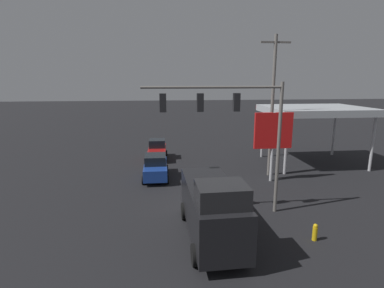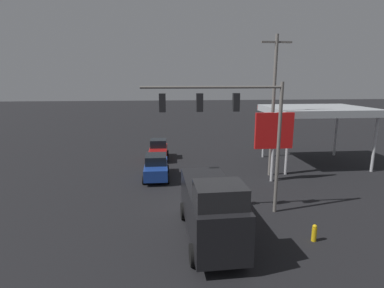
# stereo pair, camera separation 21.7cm
# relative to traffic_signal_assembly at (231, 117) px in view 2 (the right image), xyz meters

# --- Properties ---
(ground_plane) EXTENTS (200.00, 200.00, 0.00)m
(ground_plane) POSITION_rel_traffic_signal_assembly_xyz_m (1.94, -0.58, -5.77)
(ground_plane) COLOR black
(traffic_signal_assembly) EXTENTS (7.91, 0.43, 7.73)m
(traffic_signal_assembly) POSITION_rel_traffic_signal_assembly_xyz_m (0.00, 0.00, 0.00)
(traffic_signal_assembly) COLOR slate
(traffic_signal_assembly) RESTS_ON ground
(utility_pole) EXTENTS (2.40, 0.26, 11.24)m
(utility_pole) POSITION_rel_traffic_signal_assembly_xyz_m (-5.01, -6.90, 0.15)
(utility_pole) COLOR slate
(utility_pole) RESTS_ON ground
(gas_station_canopy) EXTENTS (8.95, 7.05, 5.39)m
(gas_station_canopy) POSITION_rel_traffic_signal_assembly_xyz_m (-10.31, -9.90, -0.76)
(gas_station_canopy) COLOR #B2B7BC
(gas_station_canopy) RESTS_ON ground
(price_sign) EXTENTS (2.96, 0.27, 5.41)m
(price_sign) POSITION_rel_traffic_signal_assembly_xyz_m (-4.63, -5.43, -1.91)
(price_sign) COLOR #B7B7BC
(price_sign) RESTS_ON ground
(delivery_truck) EXTENTS (2.68, 6.85, 3.58)m
(delivery_truck) POSITION_rel_traffic_signal_assembly_xyz_m (1.54, 2.80, -4.07)
(delivery_truck) COLOR black
(delivery_truck) RESTS_ON ground
(hatchback_crossing) EXTENTS (2.07, 3.86, 1.97)m
(hatchback_crossing) POSITION_rel_traffic_signal_assembly_xyz_m (4.29, -13.07, -4.82)
(hatchback_crossing) COLOR maroon
(hatchback_crossing) RESTS_ON ground
(sedan_far) EXTENTS (2.09, 4.41, 1.93)m
(sedan_far) POSITION_rel_traffic_signal_assembly_xyz_m (4.40, -7.10, -4.82)
(sedan_far) COLOR navy
(sedan_far) RESTS_ON ground
(fire_hydrant) EXTENTS (0.24, 0.24, 0.88)m
(fire_hydrant) POSITION_rel_traffic_signal_assembly_xyz_m (-3.52, 3.48, -5.33)
(fire_hydrant) COLOR gold
(fire_hydrant) RESTS_ON ground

